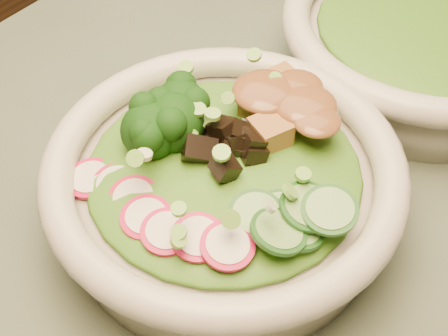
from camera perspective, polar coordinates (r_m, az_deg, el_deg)
The scene contains 11 objects.
salad_bowl at distance 0.49m, azimuth 0.00°, elevation -1.59°, with size 0.28×0.28×0.08m.
side_bowl at distance 0.65m, azimuth 17.78°, elevation 10.92°, with size 0.28×0.28×0.08m.
lettuce_bed at distance 0.47m, azimuth 0.00°, elevation 0.08°, with size 0.21×0.21×0.02m, color #245712.
side_lettuce at distance 0.64m, azimuth 18.20°, elevation 12.37°, with size 0.19×0.19×0.02m, color #245712.
broccoli_florets at distance 0.49m, azimuth -5.87°, elevation 4.93°, with size 0.08×0.07×0.05m, color black, non-canonical shape.
radish_slices at distance 0.44m, azimuth -5.67°, elevation -4.76°, with size 0.11×0.04×0.02m, color #B80E3E, non-canonical shape.
cucumber_slices at distance 0.43m, azimuth 6.55°, elevation -3.24°, with size 0.07×0.07×0.04m, color #7FB564, non-canonical shape.
mushroom_heap at distance 0.47m, azimuth 1.02°, elevation 2.14°, with size 0.07×0.07×0.04m, color black, non-canonical shape.
tofu_cubes at distance 0.50m, azimuth 5.12°, elevation 5.14°, with size 0.09×0.06×0.04m, color #A16835, non-canonical shape.
peanut_sauce at distance 0.49m, azimuth 5.23°, elevation 6.29°, with size 0.07×0.06×0.02m, color brown.
scallion_garnish at distance 0.45m, azimuth 0.00°, elevation 2.20°, with size 0.20×0.20×0.02m, color #74B941, non-canonical shape.
Camera 1 is at (-0.04, -0.26, 1.16)m, focal length 50.00 mm.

